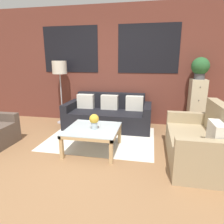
{
  "coord_description": "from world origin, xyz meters",
  "views": [
    {
      "loc": [
        1.07,
        -2.48,
        1.55
      ],
      "look_at": [
        0.32,
        1.28,
        0.55
      ],
      "focal_mm": 32.0,
      "sensor_mm": 36.0,
      "label": 1
    }
  ],
  "objects_px": {
    "flower_vase": "(94,121)",
    "potted_plant": "(200,67)",
    "settee_vintage": "(200,143)",
    "couch_dark": "(108,115)",
    "drawer_cabinet": "(196,105)",
    "coffee_table": "(93,131)",
    "floor_lamp": "(60,70)"
  },
  "relations": [
    {
      "from": "flower_vase",
      "to": "potted_plant",
      "type": "bearing_deg",
      "value": 38.69
    },
    {
      "from": "settee_vintage",
      "to": "potted_plant",
      "type": "relative_size",
      "value": 3.19
    },
    {
      "from": "couch_dark",
      "to": "drawer_cabinet",
      "type": "distance_m",
      "value": 2.0
    },
    {
      "from": "coffee_table",
      "to": "drawer_cabinet",
      "type": "bearing_deg",
      "value": 37.54
    },
    {
      "from": "coffee_table",
      "to": "potted_plant",
      "type": "height_order",
      "value": "potted_plant"
    },
    {
      "from": "floor_lamp",
      "to": "drawer_cabinet",
      "type": "height_order",
      "value": "floor_lamp"
    },
    {
      "from": "settee_vintage",
      "to": "floor_lamp",
      "type": "bearing_deg",
      "value": 153.34
    },
    {
      "from": "couch_dark",
      "to": "potted_plant",
      "type": "height_order",
      "value": "potted_plant"
    },
    {
      "from": "settee_vintage",
      "to": "flower_vase",
      "type": "height_order",
      "value": "settee_vintage"
    },
    {
      "from": "couch_dark",
      "to": "settee_vintage",
      "type": "distance_m",
      "value": 2.22
    },
    {
      "from": "settee_vintage",
      "to": "floor_lamp",
      "type": "height_order",
      "value": "floor_lamp"
    },
    {
      "from": "potted_plant",
      "to": "flower_vase",
      "type": "relative_size",
      "value": 1.8
    },
    {
      "from": "floor_lamp",
      "to": "potted_plant",
      "type": "height_order",
      "value": "potted_plant"
    },
    {
      "from": "floor_lamp",
      "to": "drawer_cabinet",
      "type": "xyz_separation_m",
      "value": [
        3.19,
        0.1,
        -0.73
      ]
    },
    {
      "from": "floor_lamp",
      "to": "drawer_cabinet",
      "type": "distance_m",
      "value": 3.27
    },
    {
      "from": "settee_vintage",
      "to": "flower_vase",
      "type": "distance_m",
      "value": 1.71
    },
    {
      "from": "coffee_table",
      "to": "flower_vase",
      "type": "relative_size",
      "value": 3.42
    },
    {
      "from": "potted_plant",
      "to": "flower_vase",
      "type": "bearing_deg",
      "value": -141.31
    },
    {
      "from": "coffee_table",
      "to": "floor_lamp",
      "type": "bearing_deg",
      "value": 131.01
    },
    {
      "from": "settee_vintage",
      "to": "floor_lamp",
      "type": "xyz_separation_m",
      "value": [
        -2.95,
        1.48,
        1.0
      ]
    },
    {
      "from": "settee_vintage",
      "to": "potted_plant",
      "type": "bearing_deg",
      "value": 81.7
    },
    {
      "from": "couch_dark",
      "to": "floor_lamp",
      "type": "height_order",
      "value": "floor_lamp"
    },
    {
      "from": "coffee_table",
      "to": "floor_lamp",
      "type": "xyz_separation_m",
      "value": [
        -1.23,
        1.41,
        0.96
      ]
    },
    {
      "from": "flower_vase",
      "to": "drawer_cabinet",
      "type": "bearing_deg",
      "value": 38.69
    },
    {
      "from": "drawer_cabinet",
      "to": "flower_vase",
      "type": "distance_m",
      "value": 2.46
    },
    {
      "from": "couch_dark",
      "to": "coffee_table",
      "type": "distance_m",
      "value": 1.3
    },
    {
      "from": "coffee_table",
      "to": "potted_plant",
      "type": "distance_m",
      "value": 2.69
    },
    {
      "from": "flower_vase",
      "to": "couch_dark",
      "type": "bearing_deg",
      "value": 92.04
    },
    {
      "from": "floor_lamp",
      "to": "drawer_cabinet",
      "type": "relative_size",
      "value": 1.34
    },
    {
      "from": "coffee_table",
      "to": "floor_lamp",
      "type": "relative_size",
      "value": 0.58
    },
    {
      "from": "drawer_cabinet",
      "to": "potted_plant",
      "type": "distance_m",
      "value": 0.83
    },
    {
      "from": "drawer_cabinet",
      "to": "flower_vase",
      "type": "bearing_deg",
      "value": -141.31
    }
  ]
}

